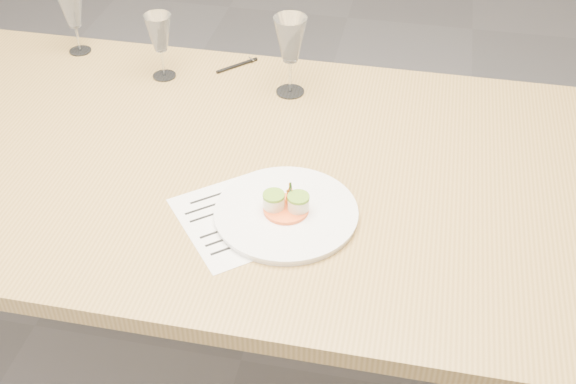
% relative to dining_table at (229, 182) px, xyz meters
% --- Properties ---
extents(ground, '(7.00, 7.00, 0.00)m').
position_rel_dining_table_xyz_m(ground, '(0.00, 0.00, -0.68)').
color(ground, slate).
rests_on(ground, ground).
extents(dining_table, '(2.40, 1.00, 0.75)m').
position_rel_dining_table_xyz_m(dining_table, '(0.00, 0.00, 0.00)').
color(dining_table, '#AD8A4B').
rests_on(dining_table, ground).
extents(dinner_plate, '(0.30, 0.30, 0.08)m').
position_rel_dining_table_xyz_m(dinner_plate, '(0.17, -0.17, 0.08)').
color(dinner_plate, white).
rests_on(dinner_plate, dining_table).
extents(recipe_sheet, '(0.32, 0.33, 0.00)m').
position_rel_dining_table_xyz_m(recipe_sheet, '(0.07, -0.20, 0.07)').
color(recipe_sheet, white).
rests_on(recipe_sheet, dining_table).
extents(ballpoint_pen, '(0.10, 0.10, 0.01)m').
position_rel_dining_table_xyz_m(ballpoint_pen, '(-0.09, 0.42, 0.07)').
color(ballpoint_pen, black).
rests_on(ballpoint_pen, dining_table).
extents(wine_glass_0, '(0.07, 0.07, 0.18)m').
position_rel_dining_table_xyz_m(wine_glass_0, '(-0.55, 0.42, 0.19)').
color(wine_glass_0, white).
rests_on(wine_glass_0, dining_table).
extents(wine_glass_1, '(0.07, 0.07, 0.18)m').
position_rel_dining_table_xyz_m(wine_glass_1, '(-0.27, 0.33, 0.19)').
color(wine_glass_1, white).
rests_on(wine_glass_1, dining_table).
extents(wine_glass_2, '(0.09, 0.09, 0.21)m').
position_rel_dining_table_xyz_m(wine_glass_2, '(0.08, 0.32, 0.22)').
color(wine_glass_2, white).
rests_on(wine_glass_2, dining_table).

